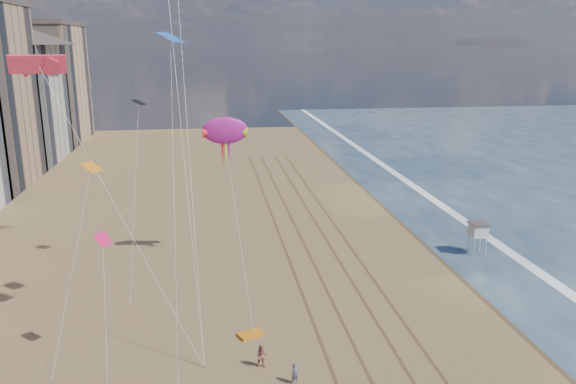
# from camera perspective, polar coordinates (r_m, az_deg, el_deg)

# --- Properties ---
(wet_sand) EXTENTS (260.00, 260.00, 0.00)m
(wet_sand) POSITION_cam_1_polar(r_m,az_deg,el_deg) (71.21, 15.68, -3.90)
(wet_sand) COLOR #42301E
(wet_sand) RESTS_ON ground
(foam) EXTENTS (260.00, 260.00, 0.00)m
(foam) POSITION_cam_1_polar(r_m,az_deg,el_deg) (72.97, 18.71, -3.68)
(foam) COLOR white
(foam) RESTS_ON ground
(tracks) EXTENTS (7.68, 120.00, 0.01)m
(tracks) POSITION_cam_1_polar(r_m,az_deg,el_deg) (57.32, 4.36, -8.00)
(tracks) COLOR brown
(tracks) RESTS_ON ground
(lifeguard_stand) EXTENTS (1.98, 1.98, 3.57)m
(lifeguard_stand) POSITION_cam_1_polar(r_m,az_deg,el_deg) (64.04, 18.77, -3.67)
(lifeguard_stand) COLOR silver
(lifeguard_stand) RESTS_ON ground
(grounded_kite) EXTENTS (2.22, 1.87, 0.22)m
(grounded_kite) POSITION_cam_1_polar(r_m,az_deg,el_deg) (45.59, -3.82, -14.22)
(grounded_kite) COLOR orange
(grounded_kite) RESTS_ON ground
(show_kite) EXTENTS (4.52, 8.68, 20.81)m
(show_kite) POSITION_cam_1_polar(r_m,az_deg,el_deg) (56.41, -6.40, 6.17)
(show_kite) COLOR #A31986
(show_kite) RESTS_ON ground
(kite_flyer_a) EXTENTS (0.63, 0.49, 1.52)m
(kite_flyer_a) POSITION_cam_1_polar(r_m,az_deg,el_deg) (39.64, 0.72, -17.96)
(kite_flyer_a) COLOR slate
(kite_flyer_a) RESTS_ON ground
(kite_flyer_b) EXTENTS (0.97, 0.82, 1.76)m
(kite_flyer_b) POSITION_cam_1_polar(r_m,az_deg,el_deg) (41.27, -2.70, -16.34)
(kite_flyer_b) COLOR #8C4F47
(kite_flyer_b) RESTS_ON ground
(small_kites) EXTENTS (9.32, 18.61, 13.88)m
(small_kites) POSITION_cam_1_polar(r_m,az_deg,el_deg) (44.55, -16.07, 6.38)
(small_kites) COLOR orange
(small_kites) RESTS_ON ground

